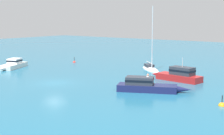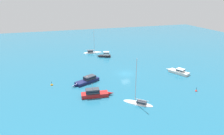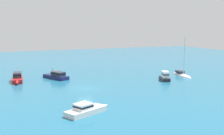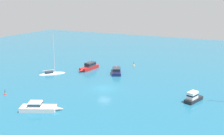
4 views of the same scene
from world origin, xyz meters
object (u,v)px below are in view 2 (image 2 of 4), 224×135
at_px(launch, 179,71).
at_px(sailboat, 138,103).
at_px(ketch, 92,53).
at_px(powerboat, 87,80).
at_px(motor_cruiser, 105,55).
at_px(powerboat_1, 95,93).
at_px(mooring_buoy, 52,85).
at_px(channel_buoy, 196,91).

xyz_separation_m(launch, sailboat, (11.99, -18.05, -0.41)).
bearing_deg(ketch, launch, -51.84).
relative_size(ketch, sailboat, 0.90).
relative_size(powerboat, sailboat, 0.77).
height_order(powerboat, sailboat, sailboat).
relative_size(motor_cruiser, powerboat_1, 0.69).
relative_size(powerboat, powerboat_1, 1.05).
relative_size(launch, mooring_buoy, 5.38).
xyz_separation_m(launch, powerboat, (-1.67, -25.86, 0.08)).
bearing_deg(channel_buoy, launch, 165.35).
xyz_separation_m(powerboat, channel_buoy, (12.59, 23.01, -0.63)).
bearing_deg(ketch, motor_cruiser, -58.98).
bearing_deg(channel_buoy, mooring_buoy, -113.27).
xyz_separation_m(motor_cruiser, channel_buoy, (32.83, 12.48, -0.75)).
bearing_deg(motor_cruiser, powerboat_1, 89.32).
height_order(motor_cruiser, powerboat_1, powerboat_1).
height_order(motor_cruiser, sailboat, sailboat).
height_order(launch, powerboat_1, powerboat_1).
relative_size(sailboat, mooring_buoy, 7.73).
relative_size(motor_cruiser, channel_buoy, 4.21).
bearing_deg(powerboat, motor_cruiser, -143.36).
xyz_separation_m(channel_buoy, mooring_buoy, (-13.64, -31.71, -0.01)).
distance_m(launch, powerboat_1, 26.47).
distance_m(sailboat, mooring_buoy, 22.12).
xyz_separation_m(ketch, powerboat, (26.85, -7.32, 0.51)).
relative_size(powerboat, mooring_buoy, 5.95).
bearing_deg(sailboat, powerboat, -18.33).
distance_m(powerboat, sailboat, 15.75).
height_order(powerboat, powerboat_1, powerboat_1).
distance_m(powerboat, mooring_buoy, 8.79).
distance_m(powerboat_1, mooring_buoy, 12.53).
xyz_separation_m(launch, mooring_buoy, (-2.72, -34.56, -0.55)).
xyz_separation_m(powerboat, sailboat, (13.66, 7.82, -0.49)).
distance_m(motor_cruiser, mooring_buoy, 27.18).
bearing_deg(powerboat, mooring_buoy, -32.76).
relative_size(motor_cruiser, sailboat, 0.51).
relative_size(launch, powerboat_1, 0.95).
bearing_deg(powerboat_1, launch, 20.09).
height_order(sailboat, powerboat_1, sailboat).
xyz_separation_m(sailboat, powerboat_1, (-5.84, -7.70, 0.58)).
height_order(launch, sailboat, sailboat).
distance_m(channel_buoy, mooring_buoy, 34.52).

